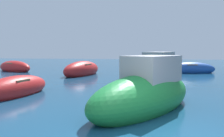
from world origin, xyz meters
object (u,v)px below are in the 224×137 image
Objects in this scene: moored_boat_0 at (157,72)px; moored_boat_2 at (15,67)px; moored_boat_9 at (190,69)px; moored_boat_4 at (15,88)px; moored_boat_7 at (82,70)px; moored_boat_8 at (146,93)px.

moored_boat_2 is at bearing -88.35° from moored_boat_0.
moored_boat_0 is at bearing 52.03° from moored_boat_9.
moored_boat_4 is (-6.41, -5.20, -0.28)m from moored_boat_0.
moored_boat_7 is (-5.56, 2.69, -0.20)m from moored_boat_0.
moored_boat_2 is 0.97× the size of moored_boat_7.
moored_boat_8 is at bearing -90.90° from moored_boat_4.
moored_boat_0 is at bearing 83.22° from moored_boat_7.
moored_boat_7 reaches higher than moored_boat_2.
moored_boat_4 is at bearing -32.98° from moored_boat_2.
moored_boat_7 reaches higher than moored_boat_4.
moored_boat_9 is (3.99, 12.22, -0.23)m from moored_boat_8.
moored_boat_8 reaches higher than moored_boat_2.
moored_boat_4 is at bearing 40.32° from moored_boat_9.
moored_boat_4 is at bearing -27.86° from moored_boat_0.
moored_boat_7 is at bearing 8.96° from moored_boat_4.
moored_boat_7 is at bearing -119.11° from moored_boat_8.
moored_boat_7 is 0.86× the size of moored_boat_8.
moored_boat_2 is at bearing -5.77° from moored_boat_9.
moored_boat_7 is at bearing 8.17° from moored_boat_2.
moored_boat_4 is at bearing 12.93° from moored_boat_7.
moored_boat_8 reaches higher than moored_boat_4.
moored_boat_2 is 7.30m from moored_boat_7.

